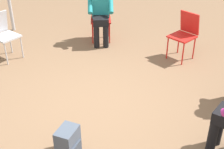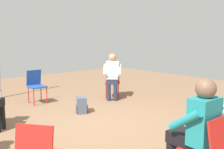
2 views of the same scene
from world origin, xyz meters
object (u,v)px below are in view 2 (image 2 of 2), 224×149
at_px(chair_east, 209,148).
at_px(chair_northeast, 223,105).
at_px(chair_west, 36,84).
at_px(chair_northwest, 113,80).
at_px(person_with_laptop, 112,74).
at_px(backpack_near_laptop_user, 82,106).
at_px(person_in_teal, 196,126).

bearing_deg(chair_east, chair_northeast, 24.27).
height_order(chair_east, chair_west, same).
bearing_deg(chair_east, chair_northwest, 65.12).
distance_m(chair_west, person_with_laptop, 2.03).
distance_m(chair_northeast, person_with_laptop, 3.20).
distance_m(chair_northwest, backpack_near_laptop_user, 1.71).
height_order(chair_northeast, chair_northwest, same).
distance_m(chair_east, chair_northwest, 4.53).
relative_size(chair_northeast, person_with_laptop, 0.69).
distance_m(chair_northwest, person_with_laptop, 0.26).
height_order(person_with_laptop, person_in_teal, same).
bearing_deg(person_in_teal, chair_northeast, 19.59).
height_order(chair_northeast, backpack_near_laptop_user, chair_northeast).
distance_m(chair_northeast, chair_northwest, 3.32).
distance_m(chair_northeast, chair_west, 4.40).
relative_size(person_with_laptop, backpack_near_laptop_user, 3.44).
height_order(chair_east, person_with_laptop, person_with_laptop).
height_order(chair_west, person_in_teal, person_in_teal).
bearing_deg(chair_northwest, person_with_laptop, 90.00).
bearing_deg(person_in_teal, chair_northwest, 64.20).
bearing_deg(chair_east, backpack_near_laptop_user, 82.76).
relative_size(chair_northwest, person_in_teal, 0.69).
relative_size(chair_west, person_in_teal, 0.69).
relative_size(chair_east, chair_west, 1.00).
bearing_deg(chair_northwest, chair_east, 104.81).
bearing_deg(person_with_laptop, chair_east, 105.38).
bearing_deg(chair_northwest, chair_northeast, 127.07).
bearing_deg(chair_northeast, chair_northwest, 38.31).
relative_size(chair_east, chair_northwest, 1.00).
xyz_separation_m(chair_east, backpack_near_laptop_user, (-3.31, 0.60, -0.34)).
bearing_deg(chair_northeast, person_with_laptop, 40.15).
bearing_deg(person_with_laptop, person_in_teal, 104.45).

